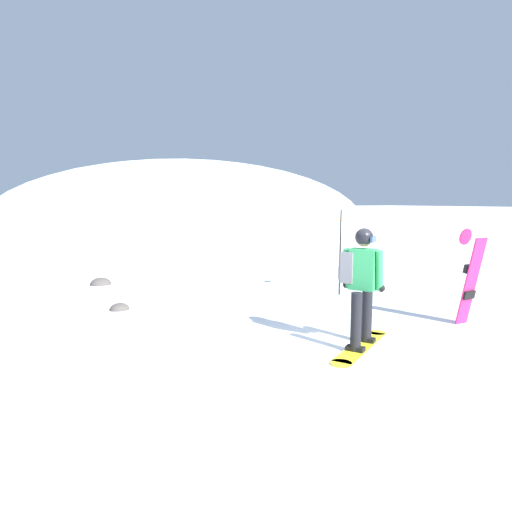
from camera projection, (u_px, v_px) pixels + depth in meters
name	position (u px, v px, depth m)	size (l,w,h in m)	color
ground_plane	(362.00, 353.00, 6.15)	(300.00, 300.00, 0.00)	white
ridge_peak_main	(187.00, 228.00, 34.98)	(28.59, 25.74, 10.37)	white
snowboarder_main	(360.00, 284.00, 6.29)	(1.63, 1.06, 1.71)	yellow
spare_snowboard	(470.00, 277.00, 7.43)	(0.28, 0.35, 1.63)	#D11E5B
piste_marker_near	(340.00, 245.00, 9.85)	(0.20, 0.20, 1.95)	black
rock_dark	(101.00, 285.00, 11.16)	(0.52, 0.44, 0.36)	#4C4742
rock_mid	(120.00, 310.00, 8.59)	(0.38, 0.32, 0.26)	#4C4742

